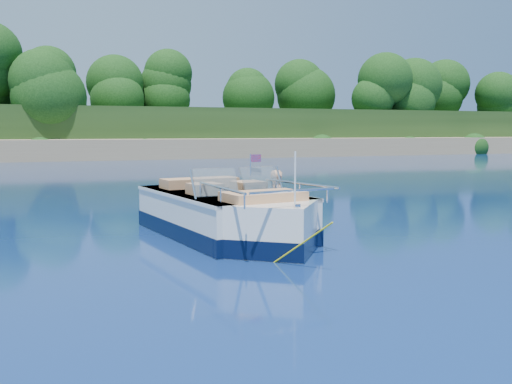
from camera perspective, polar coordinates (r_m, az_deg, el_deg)
ground at (r=10.20m, az=20.72°, el=-6.34°), size 160.00×160.00×0.00m
shoreline at (r=71.56m, az=-15.13°, el=5.03°), size 170.00×59.00×6.00m
treeline at (r=49.06m, az=-12.74°, el=10.01°), size 150.00×7.12×8.19m
motorboat at (r=11.38m, az=-2.58°, el=-2.65°), size 2.81×6.10×2.04m
tow_tube at (r=13.83m, az=1.91°, el=-2.31°), size 1.82×1.82×0.39m
boy at (r=13.76m, az=2.11°, el=-2.78°), size 0.61×0.96×1.75m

